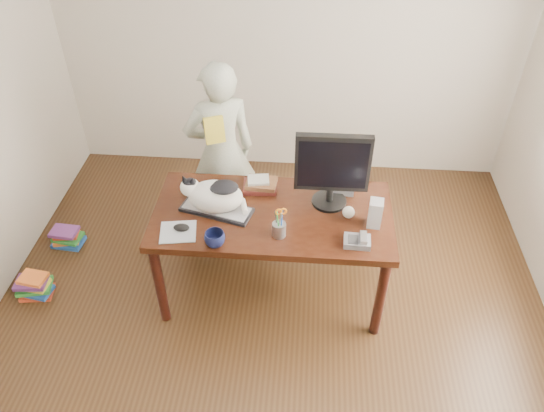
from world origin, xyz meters
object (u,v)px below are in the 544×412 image
at_px(keyboard, 217,209).
at_px(pen_cup, 279,228).
at_px(phone, 358,241).
at_px(book_pile_b, 67,237).
at_px(coffee_mug, 215,239).
at_px(person, 221,152).
at_px(cat, 213,195).
at_px(mouse, 181,227).
at_px(calculator, 344,184).
at_px(monitor, 332,167).
at_px(book_stack, 260,185).
at_px(speaker, 375,213).
at_px(baseball, 349,212).
at_px(book_pile_a, 35,286).
at_px(desk, 273,221).

xyz_separation_m(keyboard, pen_cup, (0.43, -0.20, 0.05)).
bearing_deg(phone, book_pile_b, 167.41).
xyz_separation_m(coffee_mug, person, (-0.13, 1.03, -0.05)).
xyz_separation_m(cat, mouse, (-0.18, -0.21, -0.11)).
xyz_separation_m(mouse, calculator, (1.05, 0.53, 0.01)).
relative_size(monitor, coffee_mug, 4.28).
bearing_deg(person, monitor, 122.94).
xyz_separation_m(book_stack, book_pile_b, (-1.61, 0.10, -0.72)).
bearing_deg(phone, speaker, 61.92).
xyz_separation_m(mouse, book_pile_b, (-1.15, 0.57, -0.70)).
relative_size(book_stack, calculator, 1.13).
bearing_deg(baseball, speaker, -21.21).
bearing_deg(keyboard, pen_cup, -9.88).
relative_size(phone, baseball, 2.10).
xyz_separation_m(pen_cup, person, (-0.52, 0.91, -0.06)).
distance_m(keyboard, pen_cup, 0.48).
distance_m(monitor, book_pile_b, 2.33).
xyz_separation_m(calculator, person, (-0.94, 0.38, -0.03)).
bearing_deg(book_pile_a, book_pile_b, 86.87).
xyz_separation_m(mouse, baseball, (1.07, 0.22, 0.02)).
height_order(monitor, calculator, monitor).
bearing_deg(person, phone, 114.20).
xyz_separation_m(desk, phone, (0.55, -0.34, 0.17)).
distance_m(monitor, phone, 0.50).
bearing_deg(person, pen_cup, 97.03).
xyz_separation_m(phone, baseball, (-0.05, 0.25, 0.02)).
relative_size(coffee_mug, person, 0.09).
xyz_separation_m(pen_cup, book_pile_a, (-1.81, 0.02, -0.72)).
relative_size(keyboard, calculator, 2.36).
distance_m(keyboard, book_pile_a, 1.54).
bearing_deg(book_pile_a, baseball, 5.01).
height_order(pen_cup, book_pile_b, pen_cup).
bearing_deg(book_stack, desk, -59.12).
bearing_deg(book_stack, speaker, -22.98).
height_order(book_stack, calculator, book_stack).
bearing_deg(calculator, cat, -153.72).
bearing_deg(speaker, book_stack, 165.03).
bearing_deg(phone, keyboard, 167.54).
xyz_separation_m(keyboard, coffee_mug, (0.04, -0.32, 0.04)).
distance_m(mouse, book_pile_a, 1.37).
bearing_deg(baseball, keyboard, -179.41).
xyz_separation_m(keyboard, cat, (-0.02, 0.00, 0.12)).
height_order(keyboard, coffee_mug, coffee_mug).
bearing_deg(cat, pen_cup, -9.33).
relative_size(speaker, baseball, 2.39).
distance_m(cat, phone, 0.98).
bearing_deg(desk, mouse, -152.41).
xyz_separation_m(speaker, book_stack, (-0.77, 0.32, -0.06)).
relative_size(pen_cup, book_pile_a, 0.82).
bearing_deg(book_stack, book_pile_b, 175.88).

